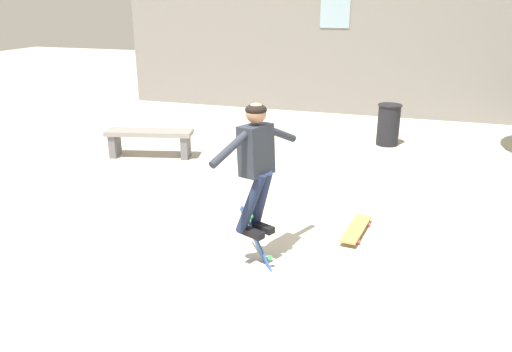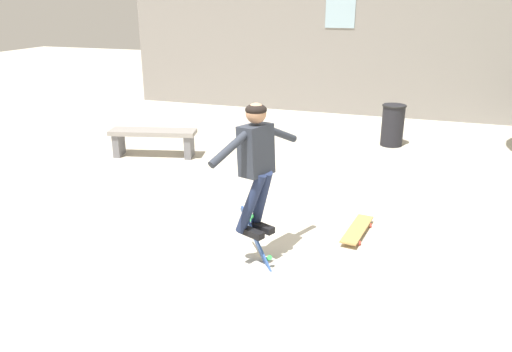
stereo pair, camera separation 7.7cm
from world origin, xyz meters
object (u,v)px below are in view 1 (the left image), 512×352
Objects in this scene: skateboard_flipping at (256,239)px; skateboard_resting at (356,229)px; park_bench at (150,138)px; trash_bin at (389,124)px; skater at (256,158)px.

skateboard_resting is (0.98, 0.99, -0.18)m from skateboard_flipping.
park_bench is 4.60m from trash_bin.
skater is at bearing -59.33° from park_bench.
park_bench is 1.13× the size of skater.
skateboard_resting is (3.99, -2.05, -0.29)m from park_bench.
trash_bin is 5.38m from skater.
skater reaches higher than skateboard_resting.
skater is 1.62× the size of skateboard_resting.
trash_bin reaches higher than park_bench.
skater is 1.81m from skateboard_resting.
trash_bin is at bearing 102.06° from skater.
skater is at bearing 143.65° from skateboard_resting.
trash_bin is 0.57× the size of skater.
trash_bin is (4.07, 2.14, 0.07)m from park_bench.
park_bench is 4.49m from skateboard_resting.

